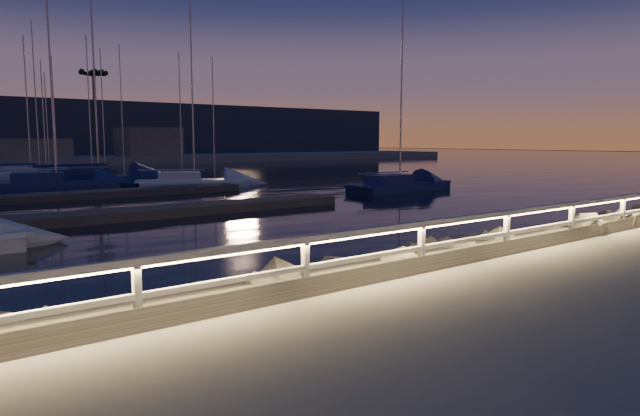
% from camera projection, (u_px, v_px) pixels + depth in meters
% --- Properties ---
extents(ground, '(400.00, 400.00, 0.00)m').
position_uv_depth(ground, '(387.00, 278.00, 11.28)').
color(ground, gray).
rests_on(ground, ground).
extents(harbor_water, '(400.00, 440.00, 0.60)m').
position_uv_depth(harbor_water, '(37.00, 199.00, 35.85)').
color(harbor_water, black).
rests_on(harbor_water, ground).
extents(guard_rail, '(44.11, 0.12, 1.06)m').
position_uv_depth(guard_rail, '(385.00, 240.00, 11.14)').
color(guard_rail, silver).
rests_on(guard_rail, ground).
extents(riprap, '(36.02, 2.86, 1.33)m').
position_uv_depth(riprap, '(380.00, 267.00, 13.24)').
color(riprap, slate).
rests_on(riprap, ground).
extents(floating_docks, '(22.00, 36.00, 0.40)m').
position_uv_depth(floating_docks, '(32.00, 189.00, 36.79)').
color(floating_docks, '#635A52').
rests_on(floating_docks, ground).
extents(palm_right, '(3.00, 3.00, 12.20)m').
position_uv_depth(palm_right, '(94.00, 77.00, 76.14)').
color(palm_right, '#4C3C23').
rests_on(palm_right, ground).
extents(sailboat_d, '(8.16, 2.74, 13.63)m').
position_uv_depth(sailboat_d, '(398.00, 185.00, 37.49)').
color(sailboat_d, navy).
rests_on(sailboat_d, ground).
extents(sailboat_g, '(8.85, 4.55, 14.47)m').
position_uv_depth(sailboat_g, '(53.00, 184.00, 37.70)').
color(sailboat_g, navy).
rests_on(sailboat_g, ground).
extents(sailboat_h, '(8.22, 5.20, 13.55)m').
position_uv_depth(sailboat_h, '(191.00, 181.00, 40.46)').
color(sailboat_h, silver).
rests_on(sailboat_h, ground).
extents(sailboat_k, '(7.28, 2.28, 12.29)m').
position_uv_depth(sailboat_k, '(29.00, 173.00, 49.97)').
color(sailboat_k, silver).
rests_on(sailboat_k, ground).
extents(sailboat_l, '(9.94, 3.09, 16.73)m').
position_uv_depth(sailboat_l, '(95.00, 179.00, 42.31)').
color(sailboat_l, navy).
rests_on(sailboat_l, ground).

